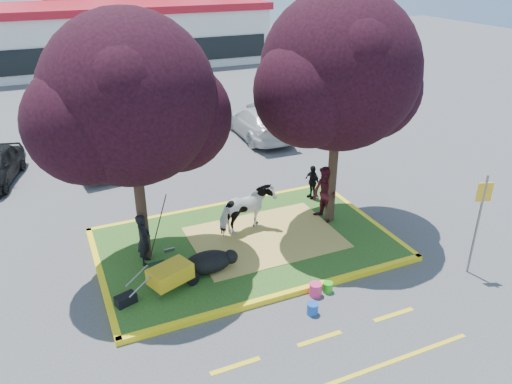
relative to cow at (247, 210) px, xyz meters
name	(u,v)px	position (x,y,z in m)	size (l,w,h in m)	color
ground	(246,246)	(-0.26, -0.55, -0.86)	(90.00, 90.00, 0.00)	#424244
median_island	(246,244)	(-0.26, -0.55, -0.79)	(8.00, 5.00, 0.15)	#1F4916
curb_near	(287,294)	(-0.26, -3.13, -0.79)	(8.30, 0.16, 0.15)	yellow
curb_far	(216,207)	(-0.26, 2.03, -0.79)	(8.30, 0.16, 0.15)	yellow
curb_left	(101,277)	(-4.34, -0.55, -0.79)	(0.16, 5.30, 0.15)	yellow
curb_right	(364,217)	(3.82, -0.55, -0.79)	(0.16, 5.30, 0.15)	yellow
straw_bedding	(265,237)	(0.34, -0.55, -0.71)	(4.20, 3.00, 0.01)	#CAB553
tree_purple_left	(131,107)	(-3.04, -0.17, 3.50)	(5.06, 4.20, 6.51)	black
tree_purple_right	(340,79)	(2.66, -0.37, 3.70)	(5.30, 4.40, 6.82)	black
fire_lane_stripe_a	(235,366)	(-2.26, -4.75, -0.86)	(1.10, 0.12, 0.01)	yellow
fire_lane_stripe_b	(320,339)	(-0.26, -4.75, -0.86)	(1.10, 0.12, 0.01)	yellow
fire_lane_stripe_c	(394,315)	(1.74, -4.75, -0.86)	(1.10, 0.12, 0.01)	yellow
fire_lane_long	(350,377)	(-0.26, -5.95, -0.86)	(6.00, 0.10, 0.01)	yellow
retail_building	(126,33)	(1.74, 27.43, 1.39)	(20.40, 8.40, 4.40)	silver
cow	(247,210)	(0.00, 0.00, 0.00)	(0.77, 1.69, 1.42)	silver
calf	(208,262)	(-1.75, -1.51, -0.43)	(1.28, 0.73, 0.56)	black
handler	(144,239)	(-3.13, -0.45, 0.01)	(0.53, 0.35, 1.45)	black
visitor_a	(325,195)	(2.45, -0.32, 0.17)	(0.86, 0.67, 1.76)	#47141F
visitor_b	(312,182)	(2.90, 1.23, -0.13)	(0.68, 0.29, 1.17)	black
wheelbarrow	(171,274)	(-2.82, -1.93, -0.23)	(1.83, 0.94, 0.69)	black
gear_bag_dark	(126,299)	(-3.96, -2.00, -0.59)	(0.49, 0.26, 0.25)	black
gear_bag_green	(158,267)	(-2.94, -0.97, -0.60)	(0.41, 0.26, 0.22)	black
sign_post	(480,214)	(4.64, -4.10, 0.89)	(0.38, 0.15, 2.80)	slate
bucket_green	(328,287)	(0.78, -3.35, -0.73)	(0.25, 0.25, 0.27)	green
bucket_pink	(315,289)	(0.42, -3.35, -0.69)	(0.31, 0.31, 0.34)	#E3326F
bucket_blue	(313,309)	(0.01, -3.94, -0.72)	(0.27, 0.27, 0.29)	#164DB6
car_silver	(89,155)	(-3.64, 7.12, -0.23)	(1.34, 3.85, 1.27)	#ABAEB4
car_red	(138,136)	(-1.44, 8.65, -0.25)	(2.04, 4.41, 1.23)	#A80E26
car_white	(258,122)	(3.95, 8.08, -0.16)	(1.96, 4.82, 1.40)	silver
car_grey	(291,117)	(5.58, 7.97, -0.12)	(1.56, 4.48, 1.48)	slate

